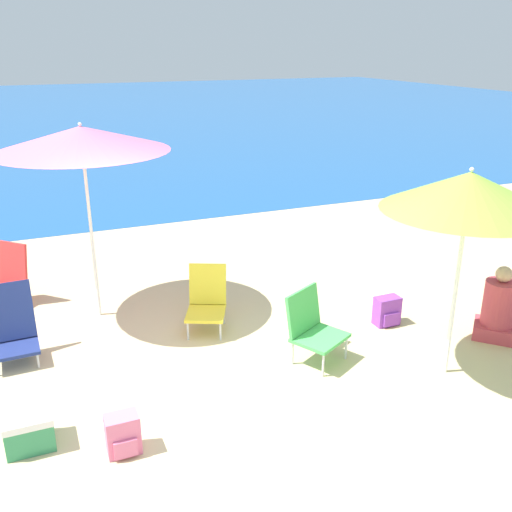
{
  "coord_description": "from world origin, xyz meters",
  "views": [
    {
      "loc": [
        -1.36,
        -4.28,
        3.1
      ],
      "look_at": [
        0.78,
        0.89,
        1.0
      ],
      "focal_mm": 40.0,
      "sensor_mm": 36.0,
      "label": 1
    }
  ],
  "objects_px": {
    "beach_chair_yellow": "(207,299)",
    "backpack_purple": "(387,311)",
    "beach_chair_red": "(8,277)",
    "beach_umbrella_lime": "(469,192)",
    "beach_chair_green": "(312,325)",
    "person_seated_near": "(498,310)",
    "backpack_pink": "(123,434)",
    "beach_chair_navy": "(12,327)",
    "beach_umbrella_pink": "(81,139)",
    "cooler_box": "(29,430)"
  },
  "relations": [
    {
      "from": "beach_chair_green",
      "to": "cooler_box",
      "type": "height_order",
      "value": "beach_chair_green"
    },
    {
      "from": "beach_chair_yellow",
      "to": "cooler_box",
      "type": "bearing_deg",
      "value": -119.59
    },
    {
      "from": "beach_chair_red",
      "to": "person_seated_near",
      "type": "height_order",
      "value": "person_seated_near"
    },
    {
      "from": "beach_chair_red",
      "to": "beach_umbrella_pink",
      "type": "bearing_deg",
      "value": 8.29
    },
    {
      "from": "beach_umbrella_lime",
      "to": "beach_chair_green",
      "type": "height_order",
      "value": "beach_umbrella_lime"
    },
    {
      "from": "beach_chair_red",
      "to": "cooler_box",
      "type": "height_order",
      "value": "beach_chair_red"
    },
    {
      "from": "beach_chair_red",
      "to": "beach_chair_navy",
      "type": "bearing_deg",
      "value": -44.14
    },
    {
      "from": "beach_umbrella_pink",
      "to": "backpack_pink",
      "type": "bearing_deg",
      "value": -93.88
    },
    {
      "from": "beach_umbrella_pink",
      "to": "backpack_pink",
      "type": "height_order",
      "value": "beach_umbrella_pink"
    },
    {
      "from": "beach_umbrella_lime",
      "to": "beach_chair_red",
      "type": "xyz_separation_m",
      "value": [
        -4.0,
        3.37,
        -1.49
      ]
    },
    {
      "from": "beach_chair_navy",
      "to": "backpack_pink",
      "type": "distance_m",
      "value": 2.08
    },
    {
      "from": "beach_umbrella_pink",
      "to": "beach_chair_yellow",
      "type": "relative_size",
      "value": 3.17
    },
    {
      "from": "beach_chair_navy",
      "to": "beach_chair_red",
      "type": "bearing_deg",
      "value": 89.49
    },
    {
      "from": "beach_chair_yellow",
      "to": "backpack_purple",
      "type": "bearing_deg",
      "value": 3.9
    },
    {
      "from": "beach_chair_red",
      "to": "beach_umbrella_lime",
      "type": "bearing_deg",
      "value": 4.61
    },
    {
      "from": "beach_umbrella_pink",
      "to": "beach_chair_red",
      "type": "distance_m",
      "value": 2.14
    },
    {
      "from": "beach_chair_red",
      "to": "beach_chair_green",
      "type": "relative_size",
      "value": 1.06
    },
    {
      "from": "backpack_pink",
      "to": "person_seated_near",
      "type": "bearing_deg",
      "value": 4.67
    },
    {
      "from": "beach_chair_yellow",
      "to": "backpack_purple",
      "type": "relative_size",
      "value": 2.12
    },
    {
      "from": "beach_umbrella_lime",
      "to": "backpack_pink",
      "type": "height_order",
      "value": "beach_umbrella_lime"
    },
    {
      "from": "beach_umbrella_lime",
      "to": "beach_chair_green",
      "type": "relative_size",
      "value": 2.8
    },
    {
      "from": "beach_umbrella_lime",
      "to": "cooler_box",
      "type": "distance_m",
      "value": 4.26
    },
    {
      "from": "person_seated_near",
      "to": "backpack_pink",
      "type": "height_order",
      "value": "person_seated_near"
    },
    {
      "from": "beach_umbrella_pink",
      "to": "backpack_purple",
      "type": "height_order",
      "value": "beach_umbrella_pink"
    },
    {
      "from": "beach_umbrella_pink",
      "to": "backpack_purple",
      "type": "relative_size",
      "value": 6.72
    },
    {
      "from": "beach_umbrella_lime",
      "to": "beach_umbrella_pink",
      "type": "xyz_separation_m",
      "value": [
        -3.02,
        2.64,
        0.26
      ]
    },
    {
      "from": "backpack_pink",
      "to": "cooler_box",
      "type": "relative_size",
      "value": 0.88
    },
    {
      "from": "beach_chair_yellow",
      "to": "beach_chair_navy",
      "type": "bearing_deg",
      "value": -158.75
    },
    {
      "from": "person_seated_near",
      "to": "beach_chair_yellow",
      "type": "bearing_deg",
      "value": 109.03
    },
    {
      "from": "beach_umbrella_lime",
      "to": "cooler_box",
      "type": "bearing_deg",
      "value": 174.18
    },
    {
      "from": "beach_chair_green",
      "to": "backpack_purple",
      "type": "height_order",
      "value": "beach_chair_green"
    },
    {
      "from": "beach_chair_red",
      "to": "backpack_purple",
      "type": "xyz_separation_m",
      "value": [
        4.06,
        -2.27,
        -0.2
      ]
    },
    {
      "from": "beach_chair_green",
      "to": "beach_chair_yellow",
      "type": "xyz_separation_m",
      "value": [
        -0.78,
        1.08,
        -0.03
      ]
    },
    {
      "from": "beach_umbrella_pink",
      "to": "beach_chair_red",
      "type": "height_order",
      "value": "beach_umbrella_pink"
    },
    {
      "from": "beach_chair_navy",
      "to": "beach_chair_green",
      "type": "relative_size",
      "value": 1.06
    },
    {
      "from": "person_seated_near",
      "to": "beach_chair_green",
      "type": "bearing_deg",
      "value": 125.48
    },
    {
      "from": "beach_umbrella_pink",
      "to": "person_seated_near",
      "type": "relative_size",
      "value": 2.71
    },
    {
      "from": "beach_chair_red",
      "to": "beach_chair_navy",
      "type": "height_order",
      "value": "same"
    },
    {
      "from": "beach_chair_navy",
      "to": "cooler_box",
      "type": "relative_size",
      "value": 2.04
    },
    {
      "from": "beach_umbrella_lime",
      "to": "person_seated_near",
      "type": "distance_m",
      "value": 1.85
    },
    {
      "from": "beach_chair_green",
      "to": "backpack_pink",
      "type": "relative_size",
      "value": 2.19
    },
    {
      "from": "beach_chair_red",
      "to": "beach_chair_green",
      "type": "xyz_separation_m",
      "value": [
        2.88,
        -2.61,
        0.02
      ]
    },
    {
      "from": "beach_chair_red",
      "to": "beach_chair_green",
      "type": "height_order",
      "value": "beach_chair_red"
    },
    {
      "from": "backpack_purple",
      "to": "cooler_box",
      "type": "relative_size",
      "value": 0.89
    },
    {
      "from": "beach_umbrella_pink",
      "to": "person_seated_near",
      "type": "bearing_deg",
      "value": -29.52
    },
    {
      "from": "beach_umbrella_lime",
      "to": "backpack_purple",
      "type": "bearing_deg",
      "value": 87.28
    },
    {
      "from": "beach_umbrella_lime",
      "to": "beach_chair_yellow",
      "type": "distance_m",
      "value": 3.04
    },
    {
      "from": "backpack_purple",
      "to": "beach_chair_red",
      "type": "bearing_deg",
      "value": 150.75
    },
    {
      "from": "beach_chair_red",
      "to": "beach_chair_yellow",
      "type": "height_order",
      "value": "beach_chair_red"
    },
    {
      "from": "cooler_box",
      "to": "beach_chair_navy",
      "type": "bearing_deg",
      "value": 93.31
    }
  ]
}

